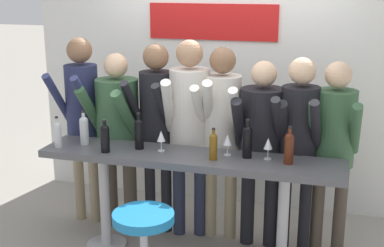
{
  "coord_description": "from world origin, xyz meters",
  "views": [
    {
      "loc": [
        1.16,
        -4.0,
        2.36
      ],
      "look_at": [
        0.0,
        0.07,
        1.19
      ],
      "focal_mm": 50.0,
      "sensor_mm": 36.0,
      "label": 1
    }
  ],
  "objects_px": {
    "wine_bottle_3": "(139,132)",
    "person_right": "(262,135)",
    "wine_bottle_1": "(57,133)",
    "wine_bottle_0": "(247,140)",
    "person_center": "(190,117)",
    "wine_glass_1": "(228,141)",
    "wine_glass_0": "(268,144)",
    "wine_bottle_6": "(289,147)",
    "person_far_left": "(82,108)",
    "person_far_right": "(299,134)",
    "person_center_right": "(221,122)",
    "wine_glass_2": "(161,137)",
    "wine_bottle_4": "(213,145)",
    "wine_bottle_2": "(84,129)",
    "person_center_left": "(156,116)",
    "bar_stool": "(144,242)",
    "wine_bottle_5": "(105,137)",
    "person_left": "(117,124)",
    "tasting_table": "(190,173)",
    "person_rightmost": "(334,138)"
  },
  "relations": [
    {
      "from": "wine_bottle_1",
      "to": "wine_bottle_0",
      "type": "bearing_deg",
      "value": 6.29
    },
    {
      "from": "person_far_left",
      "to": "wine_bottle_4",
      "type": "distance_m",
      "value": 1.49
    },
    {
      "from": "wine_bottle_6",
      "to": "wine_glass_1",
      "type": "relative_size",
      "value": 1.72
    },
    {
      "from": "person_far_right",
      "to": "wine_glass_2",
      "type": "distance_m",
      "value": 1.15
    },
    {
      "from": "person_left",
      "to": "wine_glass_0",
      "type": "distance_m",
      "value": 1.48
    },
    {
      "from": "person_center",
      "to": "wine_glass_1",
      "type": "height_order",
      "value": "person_center"
    },
    {
      "from": "person_center_left",
      "to": "wine_glass_0",
      "type": "relative_size",
      "value": 10.1
    },
    {
      "from": "wine_bottle_4",
      "to": "wine_bottle_5",
      "type": "xyz_separation_m",
      "value": [
        -0.91,
        -0.06,
        0.01
      ]
    },
    {
      "from": "person_center",
      "to": "person_center_right",
      "type": "bearing_deg",
      "value": -5.81
    },
    {
      "from": "person_far_right",
      "to": "wine_bottle_2",
      "type": "height_order",
      "value": "person_far_right"
    },
    {
      "from": "wine_glass_2",
      "to": "person_center_left",
      "type": "bearing_deg",
      "value": 114.59
    },
    {
      "from": "wine_glass_0",
      "to": "wine_bottle_6",
      "type": "bearing_deg",
      "value": -20.51
    },
    {
      "from": "wine_bottle_3",
      "to": "wine_glass_2",
      "type": "distance_m",
      "value": 0.2
    },
    {
      "from": "wine_bottle_1",
      "to": "wine_bottle_4",
      "type": "xyz_separation_m",
      "value": [
        1.36,
        0.06,
        -0.0
      ]
    },
    {
      "from": "person_center_left",
      "to": "person_center",
      "type": "xyz_separation_m",
      "value": [
        0.32,
        -0.01,
        0.01
      ]
    },
    {
      "from": "person_left",
      "to": "wine_bottle_6",
      "type": "height_order",
      "value": "person_left"
    },
    {
      "from": "person_center_right",
      "to": "wine_bottle_5",
      "type": "height_order",
      "value": "person_center_right"
    },
    {
      "from": "person_center_right",
      "to": "wine_bottle_4",
      "type": "relative_size",
      "value": 6.77
    },
    {
      "from": "wine_glass_1",
      "to": "wine_bottle_6",
      "type": "bearing_deg",
      "value": -7.86
    },
    {
      "from": "person_center",
      "to": "wine_bottle_3",
      "type": "bearing_deg",
      "value": -142.32
    },
    {
      "from": "tasting_table",
      "to": "wine_bottle_3",
      "type": "distance_m",
      "value": 0.55
    },
    {
      "from": "wine_glass_0",
      "to": "wine_bottle_0",
      "type": "bearing_deg",
      "value": -177.11
    },
    {
      "from": "wine_bottle_4",
      "to": "wine_glass_0",
      "type": "relative_size",
      "value": 1.48
    },
    {
      "from": "person_left",
      "to": "person_center_left",
      "type": "height_order",
      "value": "person_center_left"
    },
    {
      "from": "person_rightmost",
      "to": "person_center_left",
      "type": "bearing_deg",
      "value": -179.64
    },
    {
      "from": "wine_bottle_3",
      "to": "person_right",
      "type": "bearing_deg",
      "value": 20.2
    },
    {
      "from": "bar_stool",
      "to": "wine_bottle_2",
      "type": "xyz_separation_m",
      "value": [
        -0.81,
        0.71,
        0.61
      ]
    },
    {
      "from": "person_right",
      "to": "wine_bottle_0",
      "type": "bearing_deg",
      "value": -102.93
    },
    {
      "from": "person_rightmost",
      "to": "wine_bottle_4",
      "type": "relative_size",
      "value": 6.46
    },
    {
      "from": "wine_bottle_4",
      "to": "person_right",
      "type": "bearing_deg",
      "value": 55.42
    },
    {
      "from": "wine_glass_0",
      "to": "wine_bottle_5",
      "type": "bearing_deg",
      "value": -171.68
    },
    {
      "from": "person_far_left",
      "to": "person_center_left",
      "type": "bearing_deg",
      "value": 5.34
    },
    {
      "from": "person_right",
      "to": "wine_glass_2",
      "type": "bearing_deg",
      "value": -156.72
    },
    {
      "from": "tasting_table",
      "to": "person_far_left",
      "type": "height_order",
      "value": "person_far_left"
    },
    {
      "from": "person_left",
      "to": "person_center_right",
      "type": "distance_m",
      "value": 0.98
    },
    {
      "from": "person_center_right",
      "to": "wine_bottle_4",
      "type": "bearing_deg",
      "value": -84.06
    },
    {
      "from": "person_center_left",
      "to": "wine_bottle_0",
      "type": "relative_size",
      "value": 5.55
    },
    {
      "from": "tasting_table",
      "to": "person_center",
      "type": "distance_m",
      "value": 0.58
    },
    {
      "from": "person_right",
      "to": "tasting_table",
      "type": "bearing_deg",
      "value": -144.43
    },
    {
      "from": "person_far_right",
      "to": "wine_bottle_6",
      "type": "xyz_separation_m",
      "value": [
        -0.04,
        -0.36,
        -0.01
      ]
    },
    {
      "from": "person_right",
      "to": "wine_bottle_5",
      "type": "height_order",
      "value": "person_right"
    },
    {
      "from": "person_far_right",
      "to": "wine_bottle_6",
      "type": "relative_size",
      "value": 5.69
    },
    {
      "from": "wine_glass_0",
      "to": "wine_glass_2",
      "type": "xyz_separation_m",
      "value": [
        -0.89,
        -0.04,
        0.0
      ]
    },
    {
      "from": "bar_stool",
      "to": "wine_glass_2",
      "type": "distance_m",
      "value": 0.93
    },
    {
      "from": "person_far_left",
      "to": "wine_glass_2",
      "type": "relative_size",
      "value": 10.29
    },
    {
      "from": "wine_bottle_1",
      "to": "wine_glass_2",
      "type": "xyz_separation_m",
      "value": [
        0.89,
        0.15,
        0.0
      ]
    },
    {
      "from": "person_center_right",
      "to": "wine_glass_2",
      "type": "xyz_separation_m",
      "value": [
        -0.42,
        -0.42,
        -0.05
      ]
    },
    {
      "from": "tasting_table",
      "to": "person_center_left",
      "type": "height_order",
      "value": "person_center_left"
    },
    {
      "from": "wine_bottle_2",
      "to": "person_center_left",
      "type": "bearing_deg",
      "value": 37.71
    },
    {
      "from": "person_far_left",
      "to": "person_right",
      "type": "height_order",
      "value": "person_far_left"
    }
  ]
}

